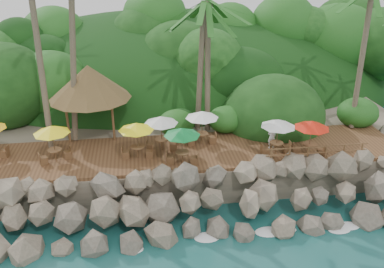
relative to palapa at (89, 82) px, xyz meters
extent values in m
plane|color=#19514F|center=(6.17, -9.62, -5.79)|extent=(140.00, 140.00, 0.00)
cube|color=gray|center=(6.17, 6.38, -4.74)|extent=(32.00, 25.20, 2.10)
ellipsoid|color=#143811|center=(6.17, 13.88, -5.79)|extent=(44.80, 28.00, 15.40)
cube|color=brown|center=(6.17, -3.62, -3.59)|extent=(26.00, 5.00, 0.20)
ellipsoid|color=white|center=(-2.83, -9.32, -5.76)|extent=(1.20, 0.80, 0.06)
ellipsoid|color=white|center=(0.17, -9.32, -5.76)|extent=(1.20, 0.80, 0.06)
ellipsoid|color=white|center=(3.17, -9.32, -5.76)|extent=(1.20, 0.80, 0.06)
ellipsoid|color=white|center=(6.17, -9.32, -5.76)|extent=(1.20, 0.80, 0.06)
ellipsoid|color=white|center=(9.17, -9.32, -5.76)|extent=(1.20, 0.80, 0.06)
ellipsoid|color=white|center=(12.17, -9.32, -5.76)|extent=(1.20, 0.80, 0.06)
ellipsoid|color=white|center=(15.17, -9.32, -5.76)|extent=(1.20, 0.80, 0.06)
cylinder|color=brown|center=(-2.50, -1.29, 2.09)|extent=(0.63, 2.52, 11.03)
cylinder|color=brown|center=(-0.71, -0.48, 1.94)|extent=(1.28, 2.00, 10.78)
cylinder|color=brown|center=(7.12, -0.64, 0.71)|extent=(0.74, 1.12, 8.39)
ellipsoid|color=#23601E|center=(7.12, -0.64, 4.90)|extent=(6.00, 6.00, 2.40)
cylinder|color=brown|center=(7.55, -0.82, 0.74)|extent=(0.64, 0.78, 8.47)
ellipsoid|color=#23601E|center=(7.55, -0.82, 4.97)|extent=(6.00, 6.00, 2.40)
cylinder|color=brown|center=(17.76, -1.10, 1.10)|extent=(0.97, 1.68, 9.15)
cylinder|color=brown|center=(-1.40, -1.40, -2.29)|extent=(0.16, 0.16, 2.40)
cylinder|color=brown|center=(1.40, -1.40, -2.29)|extent=(0.16, 0.16, 2.40)
cylinder|color=brown|center=(-1.40, 1.40, -2.29)|extent=(0.16, 0.16, 2.40)
cylinder|color=brown|center=(1.40, 1.40, -2.29)|extent=(0.16, 0.16, 2.40)
cone|color=brown|center=(0.00, 0.00, 0.01)|extent=(5.30, 5.30, 2.20)
cylinder|color=brown|center=(4.34, -3.35, -3.13)|extent=(0.08, 0.08, 0.73)
cylinder|color=brown|center=(4.34, -3.35, -2.75)|extent=(0.83, 0.83, 0.05)
cylinder|color=brown|center=(4.34, -3.35, -2.41)|extent=(0.05, 0.05, 2.17)
cone|color=silver|center=(4.34, -3.35, -1.47)|extent=(2.07, 2.07, 0.44)
cube|color=brown|center=(3.65, -3.28, -3.26)|extent=(0.45, 0.45, 0.45)
cube|color=brown|center=(5.02, -3.41, -3.26)|extent=(0.45, 0.45, 0.45)
cylinder|color=brown|center=(12.97, -5.22, -3.13)|extent=(0.08, 0.08, 0.73)
cylinder|color=brown|center=(12.97, -5.22, -2.75)|extent=(0.83, 0.83, 0.05)
cylinder|color=brown|center=(12.97, -5.22, -2.41)|extent=(0.05, 0.05, 2.17)
cone|color=red|center=(12.97, -5.22, -1.47)|extent=(2.07, 2.07, 0.44)
cube|color=brown|center=(12.30, -5.03, -3.26)|extent=(0.51, 0.51, 0.45)
cube|color=brown|center=(13.63, -5.40, -3.26)|extent=(0.51, 0.51, 0.45)
cylinder|color=brown|center=(-1.87, -3.94, -3.13)|extent=(0.08, 0.08, 0.73)
cylinder|color=brown|center=(-1.87, -3.94, -2.75)|extent=(0.83, 0.83, 0.05)
cylinder|color=brown|center=(-1.87, -3.94, -2.41)|extent=(0.05, 0.05, 2.17)
cone|color=yellow|center=(-1.87, -3.94, -1.47)|extent=(2.07, 2.07, 0.44)
cube|color=brown|center=(-2.50, -4.21, -3.26)|extent=(0.54, 0.54, 0.45)
cube|color=brown|center=(-1.23, -3.66, -3.26)|extent=(0.54, 0.54, 0.45)
cube|color=brown|center=(-4.96, -2.99, -3.26)|extent=(0.50, 0.50, 0.45)
cylinder|color=brown|center=(2.87, -4.14, -3.13)|extent=(0.08, 0.08, 0.73)
cylinder|color=brown|center=(2.87, -4.14, -2.75)|extent=(0.83, 0.83, 0.05)
cylinder|color=brown|center=(2.87, -4.14, -2.41)|extent=(0.05, 0.05, 2.17)
cone|color=yellow|center=(2.87, -4.14, -1.47)|extent=(2.07, 2.07, 0.44)
cube|color=brown|center=(2.18, -4.09, -3.26)|extent=(0.44, 0.44, 0.45)
cube|color=brown|center=(3.56, -4.20, -3.26)|extent=(0.44, 0.44, 0.45)
cylinder|color=brown|center=(5.39, -5.22, -3.13)|extent=(0.08, 0.08, 0.73)
cylinder|color=brown|center=(5.39, -5.22, -2.75)|extent=(0.83, 0.83, 0.05)
cylinder|color=brown|center=(5.39, -5.22, -2.41)|extent=(0.05, 0.05, 2.17)
cone|color=#0C7430|center=(5.39, -5.22, -1.47)|extent=(2.07, 2.07, 0.44)
cube|color=brown|center=(4.71, -5.09, -3.26)|extent=(0.48, 0.48, 0.45)
cube|color=brown|center=(6.07, -5.35, -3.26)|extent=(0.48, 0.48, 0.45)
cylinder|color=brown|center=(12.06, -2.02, -3.13)|extent=(0.08, 0.08, 0.73)
cylinder|color=brown|center=(12.06, -2.02, -2.75)|extent=(0.83, 0.83, 0.05)
cylinder|color=brown|center=(12.06, -2.02, -2.41)|extent=(0.05, 0.05, 2.17)
cone|color=#0C7039|center=(12.06, -2.02, -1.47)|extent=(2.07, 2.07, 0.44)
cube|color=brown|center=(11.43, -1.74, -3.26)|extent=(0.55, 0.55, 0.45)
cube|color=brown|center=(12.69, -2.30, -3.26)|extent=(0.55, 0.55, 0.45)
cylinder|color=brown|center=(11.10, -4.75, -3.13)|extent=(0.08, 0.08, 0.73)
cylinder|color=brown|center=(11.10, -4.75, -2.75)|extent=(0.83, 0.83, 0.05)
cylinder|color=brown|center=(11.10, -4.75, -2.41)|extent=(0.05, 0.05, 2.17)
cone|color=white|center=(11.10, -4.75, -1.47)|extent=(2.07, 2.07, 0.44)
cube|color=brown|center=(10.41, -4.78, -3.26)|extent=(0.43, 0.43, 0.45)
cube|color=brown|center=(11.79, -4.72, -3.26)|extent=(0.43, 0.43, 0.45)
cylinder|color=brown|center=(6.89, -2.84, -3.13)|extent=(0.08, 0.08, 0.73)
cylinder|color=brown|center=(6.89, -2.84, -2.75)|extent=(0.83, 0.83, 0.05)
cylinder|color=brown|center=(6.89, -2.84, -2.41)|extent=(0.05, 0.05, 2.17)
cone|color=white|center=(6.89, -2.84, -1.47)|extent=(2.07, 2.07, 0.44)
cube|color=brown|center=(6.20, -2.88, -3.26)|extent=(0.43, 0.43, 0.45)
cube|color=brown|center=(7.58, -2.81, -3.26)|extent=(0.43, 0.43, 0.45)
cylinder|color=brown|center=(10.39, -5.97, -2.99)|extent=(0.10, 0.10, 1.00)
cylinder|color=brown|center=(11.49, -5.97, -2.99)|extent=(0.10, 0.10, 1.00)
cylinder|color=brown|center=(12.59, -5.97, -2.99)|extent=(0.10, 0.10, 1.00)
cylinder|color=brown|center=(13.69, -5.97, -2.99)|extent=(0.10, 0.10, 1.00)
cylinder|color=brown|center=(14.79, -5.97, -2.99)|extent=(0.10, 0.10, 1.00)
cylinder|color=brown|center=(15.89, -5.97, -2.99)|extent=(0.10, 0.10, 1.00)
cube|color=brown|center=(13.14, -5.97, -2.54)|extent=(6.10, 0.06, 0.06)
cube|color=brown|center=(13.14, -5.97, -2.94)|extent=(6.10, 0.06, 0.06)
imported|color=white|center=(11.06, -3.98, -2.71)|extent=(0.64, 0.49, 1.56)
camera|label=1|loc=(3.17, -25.80, 7.91)|focal=38.27mm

